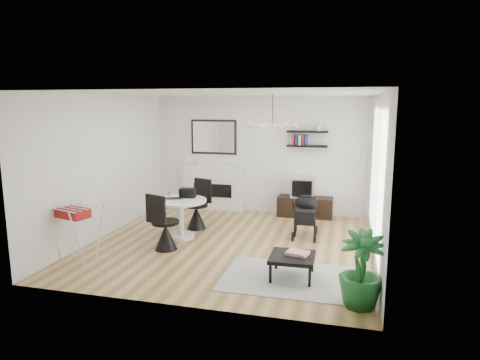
% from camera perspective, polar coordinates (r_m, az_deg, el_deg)
% --- Properties ---
extents(floor, '(5.00, 5.00, 0.00)m').
position_cam_1_polar(floor, '(7.91, -1.33, -8.52)').
color(floor, olive).
rests_on(floor, ground).
extents(ceiling, '(5.00, 5.00, 0.00)m').
position_cam_1_polar(ceiling, '(7.50, -1.42, 11.44)').
color(ceiling, white).
rests_on(ceiling, wall_back).
extents(wall_back, '(5.00, 0.00, 5.00)m').
position_cam_1_polar(wall_back, '(9.99, 2.55, 3.35)').
color(wall_back, white).
rests_on(wall_back, floor).
extents(wall_left, '(0.00, 5.00, 5.00)m').
position_cam_1_polar(wall_left, '(8.60, -17.61, 1.78)').
color(wall_left, white).
rests_on(wall_left, floor).
extents(wall_right, '(0.00, 5.00, 5.00)m').
position_cam_1_polar(wall_right, '(7.32, 17.82, 0.37)').
color(wall_right, white).
rests_on(wall_right, floor).
extents(sheer_curtain, '(0.04, 3.60, 2.60)m').
position_cam_1_polar(sheer_curtain, '(7.51, 16.98, 0.66)').
color(sheer_curtain, white).
rests_on(sheer_curtain, wall_right).
extents(fireplace, '(1.50, 0.17, 2.16)m').
position_cam_1_polar(fireplace, '(10.30, -3.56, -0.19)').
color(fireplace, white).
rests_on(fireplace, floor).
extents(shelf_lower, '(0.90, 0.25, 0.04)m').
position_cam_1_polar(shelf_lower, '(9.67, 8.94, 4.50)').
color(shelf_lower, black).
rests_on(shelf_lower, wall_back).
extents(shelf_upper, '(0.90, 0.25, 0.04)m').
position_cam_1_polar(shelf_upper, '(9.64, 9.00, 6.39)').
color(shelf_upper, black).
rests_on(shelf_upper, wall_back).
extents(pendant_lamp, '(0.90, 0.90, 0.10)m').
position_cam_1_polar(pendant_lamp, '(7.64, 4.33, 7.26)').
color(pendant_lamp, tan).
rests_on(pendant_lamp, ceiling).
extents(tv_console, '(1.22, 0.43, 0.46)m').
position_cam_1_polar(tv_console, '(9.80, 8.67, -3.55)').
color(tv_console, black).
rests_on(tv_console, floor).
extents(crt_tv, '(0.51, 0.45, 0.45)m').
position_cam_1_polar(crt_tv, '(9.71, 8.39, -0.93)').
color(crt_tv, silver).
rests_on(crt_tv, tv_console).
extents(dining_table, '(1.01, 1.01, 0.74)m').
position_cam_1_polar(dining_table, '(8.22, -7.99, -4.33)').
color(dining_table, white).
rests_on(dining_table, floor).
extents(laptop, '(0.40, 0.33, 0.03)m').
position_cam_1_polar(laptop, '(8.19, -8.83, -2.52)').
color(laptop, black).
rests_on(laptop, dining_table).
extents(black_bag, '(0.31, 0.19, 0.18)m').
position_cam_1_polar(black_bag, '(8.33, -6.99, -1.72)').
color(black_bag, black).
rests_on(black_bag, dining_table).
extents(newspaper, '(0.37, 0.34, 0.01)m').
position_cam_1_polar(newspaper, '(8.02, -7.20, -2.80)').
color(newspaper, beige).
rests_on(newspaper, dining_table).
extents(drinking_glass, '(0.07, 0.07, 0.11)m').
position_cam_1_polar(drinking_glass, '(8.37, -9.39, -1.96)').
color(drinking_glass, white).
rests_on(drinking_glass, dining_table).
extents(chair_far, '(0.53, 0.54, 1.01)m').
position_cam_1_polar(chair_far, '(8.83, -5.75, -4.42)').
color(chair_far, black).
rests_on(chair_far, floor).
extents(chair_near, '(0.53, 0.54, 1.02)m').
position_cam_1_polar(chair_near, '(7.63, -9.99, -6.85)').
color(chair_near, black).
rests_on(chair_near, floor).
extents(drying_rack, '(0.74, 0.71, 0.91)m').
position_cam_1_polar(drying_rack, '(7.46, -20.92, -6.52)').
color(drying_rack, white).
rests_on(drying_rack, floor).
extents(stroller, '(0.47, 0.76, 0.90)m').
position_cam_1_polar(stroller, '(8.30, 8.71, -4.94)').
color(stroller, black).
rests_on(stroller, floor).
extents(rug, '(1.90, 1.37, 0.01)m').
position_cam_1_polar(rug, '(6.47, 6.43, -12.88)').
color(rug, '#A2A2A2').
rests_on(rug, floor).
extents(coffee_table, '(0.66, 0.66, 0.33)m').
position_cam_1_polar(coffee_table, '(6.40, 6.99, -10.27)').
color(coffee_table, black).
rests_on(coffee_table, rug).
extents(magazines, '(0.36, 0.31, 0.04)m').
position_cam_1_polar(magazines, '(6.43, 7.68, -9.61)').
color(magazines, '#E33845').
rests_on(magazines, coffee_table).
extents(potted_plant, '(0.57, 0.57, 0.98)m').
position_cam_1_polar(potted_plant, '(5.66, 15.83, -11.41)').
color(potted_plant, '#1B6026').
rests_on(potted_plant, floor).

